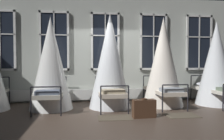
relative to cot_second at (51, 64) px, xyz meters
name	(u,v)px	position (x,y,z in m)	size (l,w,h in m)	color
ground	(110,109)	(1.67, -0.20, -1.28)	(20.90, 20.90, 0.00)	#4C3D33
back_wall_with_windows	(105,49)	(1.67, 1.18, 0.52)	(11.06, 0.10, 3.60)	#B2B7AD
window_bank	(105,66)	(1.67, 1.06, -0.06)	(7.80, 0.10, 2.97)	black
cot_second	(51,64)	(0.00, 0.00, 0.00)	(1.24, 1.84, 2.64)	black
cot_third	(110,62)	(1.70, 0.00, 0.07)	(1.24, 1.85, 2.79)	black
cot_fourth	(163,63)	(3.37, 0.08, 0.04)	(1.24, 1.85, 2.72)	black
cot_fifth	(216,64)	(5.09, 0.02, -0.01)	(1.24, 1.85, 2.63)	black
rug_third	(115,118)	(1.67, -1.25, -1.28)	(0.80, 0.56, 0.01)	brown
rug_fourth	(182,115)	(3.37, -1.25, -1.28)	(0.80, 0.56, 0.01)	brown
suitcase_dark	(144,108)	(2.38, -1.31, -1.06)	(0.57, 0.25, 0.47)	#472D1E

